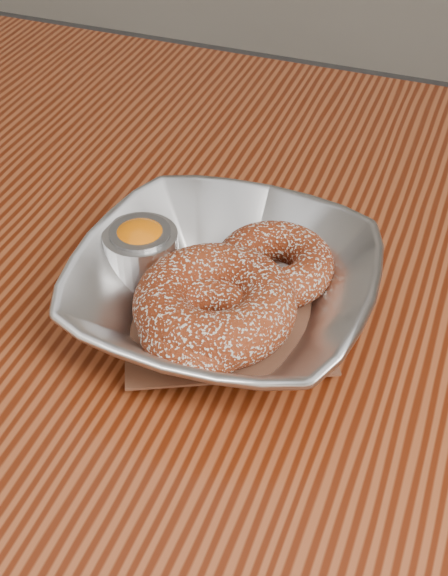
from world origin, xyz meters
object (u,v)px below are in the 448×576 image
(serving_bowl, at_px, (224,292))
(donut_extra, at_px, (202,326))
(ramekin, at_px, (141,252))
(donut_front, at_px, (215,304))
(table, at_px, (296,393))
(donut_back, at_px, (275,264))

(serving_bowl, bearing_deg, donut_extra, -93.26)
(ramekin, bearing_deg, donut_front, -24.81)
(serving_bowl, xyz_separation_m, ramekin, (-0.07, 0.01, 0.01))
(table, relative_size, donut_extra, 13.66)
(donut_extra, bearing_deg, donut_front, 82.57)
(donut_front, xyz_separation_m, ramekin, (-0.07, 0.03, 0.00))
(serving_bowl, height_order, donut_extra, serving_bowl)
(serving_bowl, bearing_deg, ramekin, 168.70)
(donut_back, xyz_separation_m, ramekin, (-0.10, -0.03, 0.01))
(table, relative_size, donut_back, 13.41)
(donut_extra, relative_size, ramekin, 1.56)
(table, height_order, ramekin, ramekin)
(table, xyz_separation_m, donut_front, (-0.05, -0.05, 0.13))
(donut_front, bearing_deg, table, 47.18)
(donut_front, bearing_deg, ramekin, 155.19)
(table, distance_m, ramekin, 0.18)
(table, bearing_deg, ramekin, -170.22)
(table, bearing_deg, donut_back, 162.40)
(serving_bowl, height_order, donut_front, serving_bowl)
(serving_bowl, xyz_separation_m, donut_front, (0.00, -0.02, 0.00))
(table, bearing_deg, donut_extra, -125.75)
(ramekin, bearing_deg, serving_bowl, -11.30)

